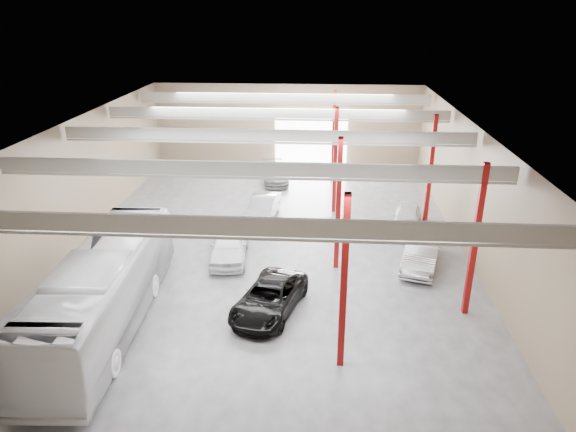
# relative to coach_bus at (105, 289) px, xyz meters

# --- Properties ---
(depot_shell) EXTENTS (22.12, 32.12, 7.06)m
(depot_shell) POSITION_rel_coach_bus_xyz_m (6.23, 8.48, 3.24)
(depot_shell) COLOR #4C4C51
(depot_shell) RESTS_ON ground
(coach_bus) EXTENTS (3.54, 12.61, 3.48)m
(coach_bus) POSITION_rel_coach_bus_xyz_m (0.00, 0.00, 0.00)
(coach_bus) COLOR silver
(coach_bus) RESTS_ON ground
(black_sedan) EXTENTS (3.62, 5.49, 1.40)m
(black_sedan) POSITION_rel_coach_bus_xyz_m (6.81, 1.47, -1.04)
(black_sedan) COLOR black
(black_sedan) RESTS_ON ground
(car_row_a) EXTENTS (2.35, 4.92, 1.62)m
(car_row_a) POSITION_rel_coach_bus_xyz_m (4.09, 6.67, -0.93)
(car_row_a) COLOR white
(car_row_a) RESTS_ON ground
(car_row_b) EXTENTS (2.07, 4.59, 1.46)m
(car_row_b) POSITION_rel_coach_bus_xyz_m (5.29, 12.50, -1.01)
(car_row_b) COLOR #B3B3B8
(car_row_b) RESTS_ON ground
(car_row_c) EXTENTS (2.62, 4.81, 1.32)m
(car_row_c) POSITION_rel_coach_bus_xyz_m (5.40, 20.00, -1.08)
(car_row_c) COLOR slate
(car_row_c) RESTS_ON ground
(car_right_near) EXTENTS (2.96, 5.05, 1.57)m
(car_right_near) POSITION_rel_coach_bus_xyz_m (14.39, 6.41, -0.95)
(car_right_near) COLOR #A5A6AA
(car_right_near) RESTS_ON ground
(car_right_far) EXTENTS (2.49, 4.31, 1.38)m
(car_right_far) POSITION_rel_coach_bus_xyz_m (14.39, 11.61, -1.05)
(car_right_far) COLOR silver
(car_right_far) RESTS_ON ground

